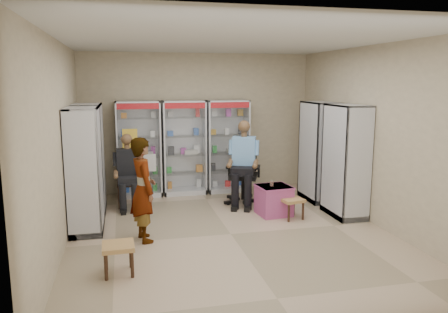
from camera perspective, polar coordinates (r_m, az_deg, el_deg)
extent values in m
plane|color=tan|center=(7.06, 0.89, -10.09)|extent=(6.00, 6.00, 0.00)
cube|color=#BDAD8C|center=(9.62, -3.43, 4.41)|extent=(5.00, 0.02, 3.00)
cube|color=#BDAD8C|center=(3.90, 11.70, -3.77)|extent=(5.00, 0.02, 3.00)
cube|color=#BDAD8C|center=(6.56, -20.78, 1.26)|extent=(0.02, 6.00, 3.00)
cube|color=#BDAD8C|center=(7.69, 19.32, 2.52)|extent=(0.02, 6.00, 3.00)
cube|color=beige|center=(6.66, 0.96, 14.95)|extent=(5.00, 6.00, 0.02)
cube|color=#BBBDC3|center=(9.28, -11.05, 0.93)|extent=(0.90, 0.50, 2.00)
cube|color=#AAADB1|center=(9.36, -5.23, 1.15)|extent=(0.90, 0.50, 2.00)
cube|color=silver|center=(9.53, 0.43, 1.35)|extent=(0.90, 0.50, 2.00)
cube|color=silver|center=(9.02, 12.27, 0.64)|extent=(0.90, 0.50, 2.00)
cube|color=silver|center=(8.05, 15.60, -0.58)|extent=(0.90, 0.50, 2.00)
cube|color=#B5B8BD|center=(8.38, -17.17, -0.27)|extent=(0.90, 0.50, 2.00)
cube|color=silver|center=(7.30, -17.74, -1.74)|extent=(0.90, 0.50, 2.00)
cube|color=black|center=(8.66, -12.40, -3.32)|extent=(0.42, 0.42, 0.94)
cube|color=black|center=(8.66, 2.52, -2.14)|extent=(0.86, 0.86, 1.22)
cube|color=#BF4CA3|center=(8.01, 6.52, -5.70)|extent=(0.61, 0.59, 0.54)
cylinder|color=#522107|center=(7.93, 6.25, -3.52)|extent=(0.07, 0.07, 0.09)
cube|color=#AD8248|center=(7.86, 8.79, -6.71)|extent=(0.43, 0.43, 0.37)
cube|color=olive|center=(5.79, -13.59, -12.86)|extent=(0.40, 0.40, 0.39)
imported|color=#99999B|center=(6.68, -10.51, -4.28)|extent=(0.50, 0.65, 1.59)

